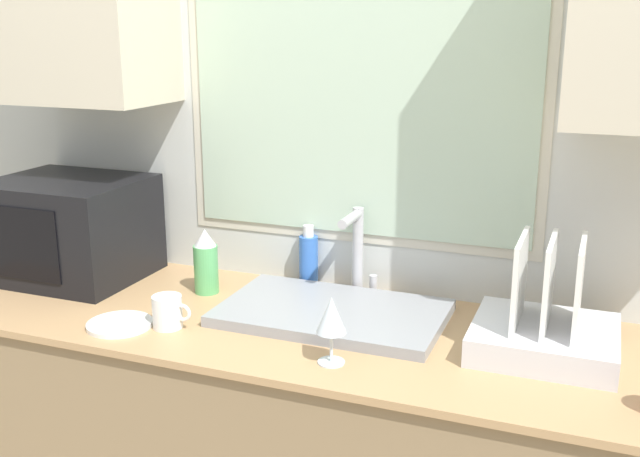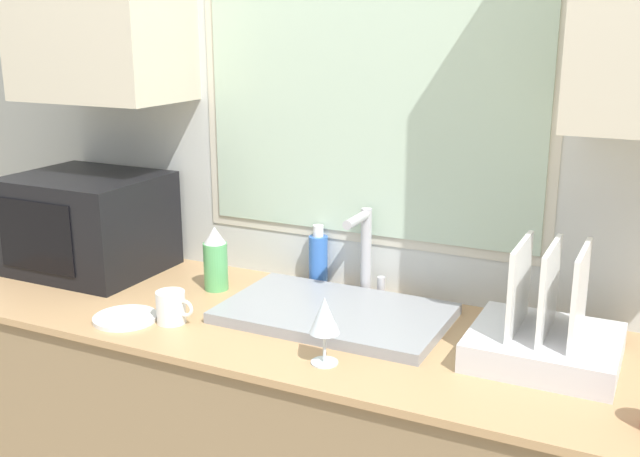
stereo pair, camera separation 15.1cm
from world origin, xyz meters
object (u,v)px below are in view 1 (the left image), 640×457
object	(u,v)px
faucet	(357,246)
dish_rack	(545,329)
spray_bottle	(206,262)
microwave	(70,228)
wine_glass	(331,317)
soap_bottle	(309,259)
mug_near_sink	(168,312)

from	to	relation	value
faucet	dish_rack	size ratio (longest dim) A/B	0.76
spray_bottle	faucet	bearing A→B (deg)	18.58
microwave	wine_glass	xyz separation A→B (m)	(1.00, -0.30, -0.04)
faucet	soap_bottle	distance (m)	0.18
mug_near_sink	wine_glass	xyz separation A→B (m)	(0.48, -0.04, 0.07)
microwave	dish_rack	xyz separation A→B (m)	(1.46, -0.06, -0.10)
faucet	microwave	size ratio (longest dim) A/B	0.58
soap_bottle	microwave	bearing A→B (deg)	-165.44
dish_rack	wine_glass	distance (m)	0.53
soap_bottle	faucet	bearing A→B (deg)	-9.82
microwave	dish_rack	bearing A→B (deg)	-2.25
dish_rack	soap_bottle	xyz separation A→B (m)	(-0.73, 0.25, 0.02)
soap_bottle	wine_glass	world-z (taller)	soap_bottle
faucet	spray_bottle	distance (m)	0.46
mug_near_sink	wine_glass	world-z (taller)	wine_glass
faucet	spray_bottle	size ratio (longest dim) A/B	1.34
microwave	wine_glass	world-z (taller)	microwave
mug_near_sink	microwave	bearing A→B (deg)	153.57
mug_near_sink	faucet	bearing A→B (deg)	47.19
microwave	soap_bottle	distance (m)	0.77
dish_rack	spray_bottle	xyz separation A→B (m)	(-0.99, 0.08, 0.03)
spray_bottle	wine_glass	world-z (taller)	spray_bottle
dish_rack	spray_bottle	world-z (taller)	dish_rack
microwave	mug_near_sink	bearing A→B (deg)	-26.43
faucet	soap_bottle	xyz separation A→B (m)	(-0.17, 0.03, -0.07)
faucet	microwave	bearing A→B (deg)	-169.80
faucet	mug_near_sink	bearing A→B (deg)	-132.81
microwave	spray_bottle	world-z (taller)	microwave
faucet	spray_bottle	world-z (taller)	faucet
dish_rack	wine_glass	xyz separation A→B (m)	(-0.47, -0.24, 0.06)
wine_glass	soap_bottle	bearing A→B (deg)	117.64
soap_bottle	wine_glass	size ratio (longest dim) A/B	1.14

